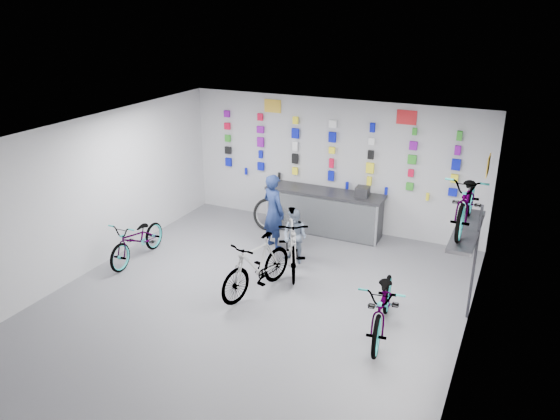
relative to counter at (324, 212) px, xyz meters
The scene contains 21 objects.
floor 3.57m from the counter, 90.00° to the right, with size 8.00×8.00×0.00m, color #57575C.
ceiling 4.34m from the counter, 90.00° to the right, with size 8.00×8.00×0.00m, color white.
wall_back 1.11m from the counter, 90.00° to the left, with size 7.00×7.00×0.00m, color #B0B1B3.
wall_front 7.61m from the counter, 90.00° to the right, with size 7.00×7.00×0.00m, color #B0B1B3.
wall_left 5.08m from the counter, 134.67° to the right, with size 8.00×8.00×0.00m, color #B0B1B3.
wall_right 5.08m from the counter, 45.33° to the right, with size 8.00×8.00×0.00m, color #B0B1B3.
counter is the anchor object (origin of this frame).
merch_wall 1.35m from the counter, 91.83° to the left, with size 5.57×0.08×1.55m.
wall_bracket 4.18m from the counter, 35.12° to the right, with size 0.39×1.90×2.00m.
sign_left 2.73m from the counter, 163.67° to the left, with size 0.42×0.02×0.30m, color gold.
sign_right 2.78m from the counter, 15.36° to the left, with size 0.42×0.02×0.30m, color red.
sign_side 4.72m from the counter, 33.92° to the right, with size 0.02×0.40×0.30m, color gold.
bike_left 4.15m from the counter, 134.98° to the right, with size 0.60×1.73×0.91m, color gray.
bike_center 3.11m from the counter, 92.18° to the right, with size 0.50×1.79×1.07m, color gray.
bike_right 4.12m from the counter, 56.05° to the right, with size 0.69×1.97×1.04m, color gray.
bike_service 2.00m from the counter, 87.39° to the right, with size 0.55×1.94×1.17m, color gray.
bike_wall 4.30m from the counter, 35.76° to the right, with size 0.63×1.80×0.95m, color gray.
clerk 1.42m from the counter, 120.32° to the right, with size 0.60×0.39×1.63m, color #16234F.
customer 1.69m from the counter, 89.70° to the right, with size 0.55×0.43×1.13m, color slate.
spare_wheel 1.31m from the counter, 163.49° to the right, with size 0.76×0.31×0.74m.
register 1.07m from the counter, ahead, with size 0.28×0.30×0.22m, color black.
Camera 1 is at (3.99, -7.35, 4.99)m, focal length 35.00 mm.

